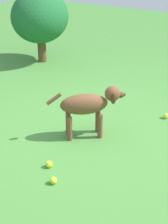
# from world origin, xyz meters

# --- Properties ---
(ground) EXTENTS (14.00, 14.00, 0.00)m
(ground) POSITION_xyz_m (0.00, 0.00, 0.00)
(ground) COLOR #478438
(dog) EXTENTS (0.58, 0.67, 0.57)m
(dog) POSITION_xyz_m (0.15, -0.11, 0.37)
(dog) COLOR brown
(dog) RESTS_ON ground
(tennis_ball_0) EXTENTS (0.07, 0.07, 0.07)m
(tennis_ball_0) POSITION_xyz_m (0.84, -0.13, 0.03)
(tennis_ball_0) COLOR #CCE029
(tennis_ball_0) RESTS_ON ground
(tennis_ball_1) EXTENTS (0.07, 0.07, 0.07)m
(tennis_ball_1) POSITION_xyz_m (1.01, 0.05, 0.03)
(tennis_ball_1) COLOR #C6E32F
(tennis_ball_1) RESTS_ON ground
(tennis_ball_2) EXTENTS (0.07, 0.07, 0.07)m
(tennis_ball_2) POSITION_xyz_m (-0.68, 0.48, 0.03)
(tennis_ball_2) COLOR #C3D737
(tennis_ball_2) RESTS_ON ground
(shrub_near) EXTENTS (1.02, 0.92, 1.20)m
(shrub_near) POSITION_xyz_m (-1.58, -2.09, 0.77)
(shrub_near) COLOR brown
(shrub_near) RESTS_ON ground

